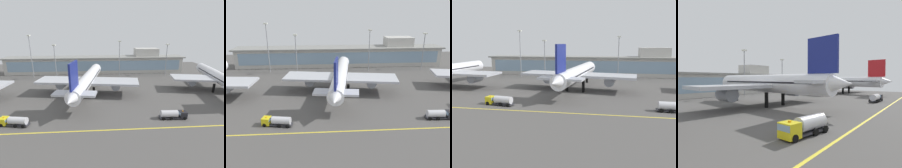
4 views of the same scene
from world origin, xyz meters
The scene contains 9 objects.
ground_plane centered at (0.00, 0.00, 0.00)m, with size 180.00×180.00×0.00m, color #514F4C.
taxiway_centreline_stripe centered at (0.00, -22.00, 0.01)m, with size 144.00×0.50×0.01m, color yellow.
terminal_building centered at (1.99, 53.71, 6.05)m, with size 121.89×14.00×16.31m.
airliner_near_right centered at (-3.24, 9.40, 6.80)m, with size 47.06×57.22×18.63m.
airliner_far_right centered at (59.82, 9.81, 6.51)m, with size 45.24×55.89×17.83m.
fuel_tanker_truck centered at (26.78, -16.31, 1.51)m, with size 9.13×3.21×2.90m.
baggage_tug_near centered at (-24.77, -17.10, 1.51)m, with size 9.32×4.17×2.90m.
apron_light_mast_west centered at (45.29, 41.49, 13.61)m, with size 1.80×1.80×20.32m.
apron_light_mast_east centered at (14.91, 41.00, 14.79)m, with size 1.80×1.80×22.42m.
Camera 4 is at (-49.58, -32.36, 8.57)m, focal length 31.57 mm.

